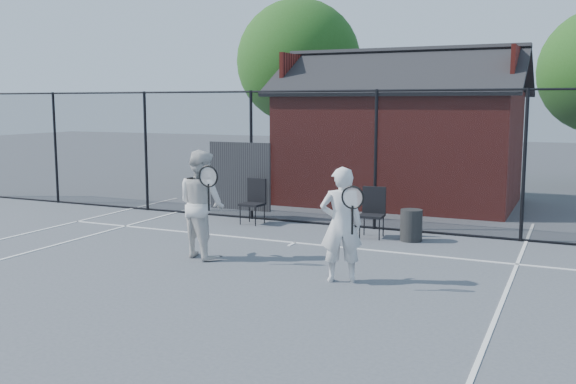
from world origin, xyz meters
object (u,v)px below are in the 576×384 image
at_px(player_front, 341,224).
at_px(player_back, 202,204).
at_px(chair_left, 252,202).
at_px(chair_right, 372,213).
at_px(waste_bin, 411,225).
at_px(clubhouse, 400,144).

xyz_separation_m(player_front, player_back, (-2.77, 0.47, 0.07)).
xyz_separation_m(player_front, chair_left, (-3.42, 3.62, -0.39)).
bearing_deg(chair_right, chair_left, 168.74).
height_order(player_front, player_back, player_back).
bearing_deg(waste_bin, player_front, -94.80).
height_order(chair_left, chair_right, chair_right).
relative_size(player_front, player_back, 0.93).
bearing_deg(chair_left, player_back, -74.93).
relative_size(player_front, chair_right, 1.77).
height_order(clubhouse, player_back, clubhouse).
distance_m(player_back, chair_right, 3.64).
relative_size(chair_left, waste_bin, 1.58).
bearing_deg(chair_left, clubhouse, 67.89).
xyz_separation_m(player_front, waste_bin, (0.28, 3.33, -0.57)).
xyz_separation_m(clubhouse, player_back, (-1.53, -7.72, -0.65)).
xyz_separation_m(player_back, chair_right, (2.25, 2.82, -0.45)).
bearing_deg(chair_right, clubhouse, 93.48).
distance_m(player_front, chair_right, 3.36).
bearing_deg(player_back, chair_right, 51.46).
relative_size(chair_left, chair_right, 1.00).
distance_m(player_front, chair_left, 5.00).
xyz_separation_m(player_back, waste_bin, (3.05, 2.85, -0.64)).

